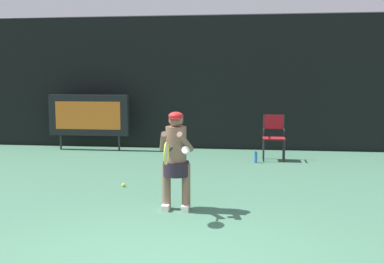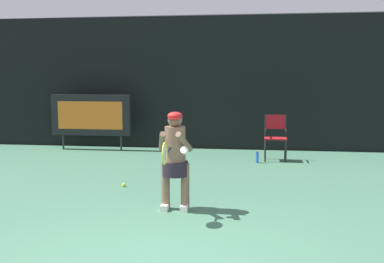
# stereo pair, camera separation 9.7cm
# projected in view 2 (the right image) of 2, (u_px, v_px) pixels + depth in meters

# --- Properties ---
(backdrop_screen) EXTENTS (18.00, 0.12, 3.66)m
(backdrop_screen) POSITION_uv_depth(u_px,v_px,m) (221.00, 83.00, 12.87)
(backdrop_screen) COLOR black
(backdrop_screen) RESTS_ON ground
(scoreboard) EXTENTS (2.20, 0.21, 1.50)m
(scoreboard) POSITION_uv_depth(u_px,v_px,m) (91.00, 115.00, 12.79)
(scoreboard) COLOR black
(scoreboard) RESTS_ON ground
(umpire_chair) EXTENTS (0.52, 0.44, 1.08)m
(umpire_chair) POSITION_uv_depth(u_px,v_px,m) (275.00, 135.00, 11.22)
(umpire_chair) COLOR black
(umpire_chair) RESTS_ON ground
(water_bottle) EXTENTS (0.07, 0.07, 0.27)m
(water_bottle) POSITION_uv_depth(u_px,v_px,m) (257.00, 158.00, 10.93)
(water_bottle) COLOR blue
(water_bottle) RESTS_ON ground
(tennis_player) EXTENTS (0.53, 0.61, 1.49)m
(tennis_player) POSITION_uv_depth(u_px,v_px,m) (175.00, 157.00, 7.05)
(tennis_player) COLOR white
(tennis_player) RESTS_ON ground
(tennis_racket) EXTENTS (0.03, 0.60, 0.31)m
(tennis_racket) POSITION_uv_depth(u_px,v_px,m) (165.00, 153.00, 6.41)
(tennis_racket) COLOR black
(tennis_ball_loose) EXTENTS (0.07, 0.07, 0.07)m
(tennis_ball_loose) POSITION_uv_depth(u_px,v_px,m) (124.00, 185.00, 8.60)
(tennis_ball_loose) COLOR #CCDB3D
(tennis_ball_loose) RESTS_ON ground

